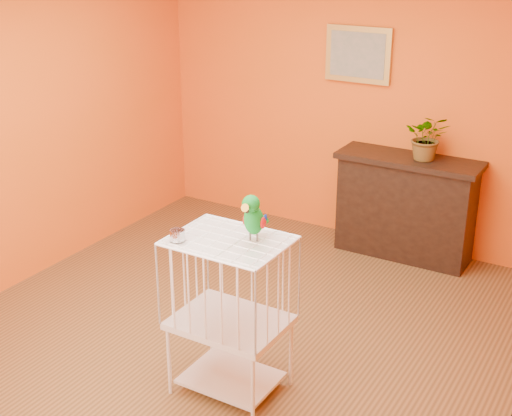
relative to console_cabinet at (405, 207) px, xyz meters
The scene contains 8 objects.
ground 2.17m from the console_cabinet, 106.75° to the right, with size 4.50×4.50×0.00m, color brown.
room_shell 2.39m from the console_cabinet, 106.75° to the right, with size 4.50×4.50×4.50m.
console_cabinet is the anchor object (origin of this frame).
potted_plant 0.64m from the console_cabinet, ahead, with size 0.37×0.41×0.32m, color #26722D.
framed_picture 1.43m from the console_cabinet, 162.82° to the left, with size 0.62×0.04×0.50m.
birdcage 2.55m from the console_cabinet, 95.82° to the right, with size 0.70×0.54×1.07m.
feed_cup 2.82m from the console_cabinet, 100.83° to the right, with size 0.09×0.09×0.06m, color silver.
parrot 2.58m from the console_cabinet, 92.95° to the right, with size 0.15×0.27×0.30m.
Camera 1 is at (2.47, -3.78, 2.83)m, focal length 50.00 mm.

